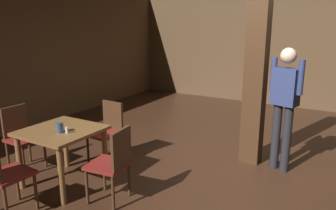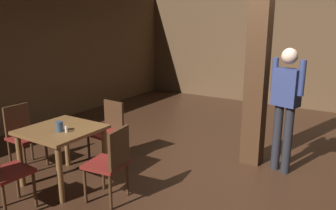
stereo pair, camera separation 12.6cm
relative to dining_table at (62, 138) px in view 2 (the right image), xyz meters
name	(u,v)px [view 2 (the right image)]	position (x,y,z in m)	size (l,w,h in m)	color
ground_plane	(210,175)	(1.54, 1.19, -0.61)	(10.80, 10.80, 0.00)	#382114
wall_back	(292,50)	(1.54, 5.69, 0.79)	(8.00, 0.10, 2.80)	brown
wall_left	(21,57)	(-2.46, 1.19, 0.79)	(0.10, 9.00, 2.80)	brown
pillar	(257,69)	(1.87, 1.94, 0.79)	(0.28, 0.28, 2.80)	#422816
dining_table	(62,138)	(0.00, 0.00, 0.00)	(0.88, 0.88, 0.74)	brown
chair_south	(1,170)	(0.01, -0.84, -0.10)	(0.44, 0.44, 0.89)	maroon
chair_east	(111,161)	(0.84, -0.03, -0.10)	(0.47, 0.47, 0.89)	maroon
chair_north	(109,128)	(0.02, 0.84, -0.10)	(0.45, 0.45, 0.89)	maroon
chair_west	(23,133)	(-0.88, 0.03, -0.10)	(0.42, 0.42, 0.89)	maroon
napkin_cup	(60,127)	(0.09, -0.10, 0.20)	(0.09, 0.09, 0.13)	#33475B
salt_shaker	(66,129)	(0.18, -0.07, 0.17)	(0.03, 0.03, 0.08)	silver
standing_person	(286,102)	(2.31, 1.84, 0.40)	(0.47, 0.29, 1.72)	navy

